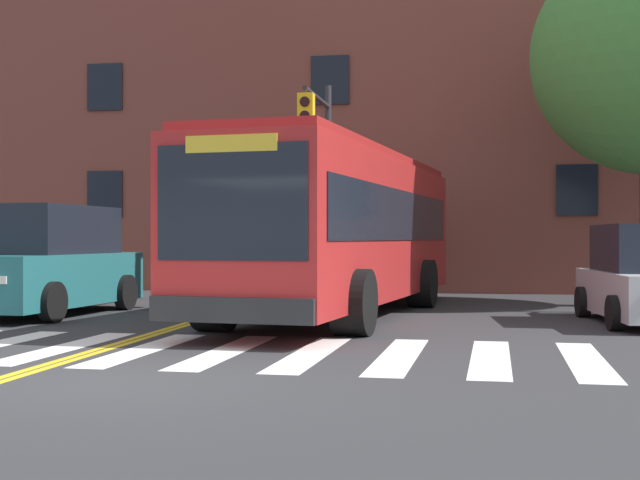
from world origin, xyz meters
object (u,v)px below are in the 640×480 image
at_px(car_teal_near_lane, 46,263).
at_px(traffic_light_overhead, 319,155).
at_px(city_bus, 340,228).
at_px(car_grey_behind_bus, 339,263).

distance_m(car_teal_near_lane, traffic_light_overhead, 6.62).
xyz_separation_m(city_bus, car_grey_behind_bus, (-1.34, 8.76, -0.94)).
bearing_deg(city_bus, car_grey_behind_bus, 98.71).
height_order(city_bus, traffic_light_overhead, traffic_light_overhead).
distance_m(city_bus, car_teal_near_lane, 5.99).
xyz_separation_m(city_bus, traffic_light_overhead, (-0.90, 2.77, 1.72)).
bearing_deg(car_grey_behind_bus, car_teal_near_lane, -115.39).
distance_m(city_bus, car_grey_behind_bus, 8.91).
bearing_deg(city_bus, traffic_light_overhead, 108.00).
bearing_deg(car_teal_near_lane, traffic_light_overhead, 35.80).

